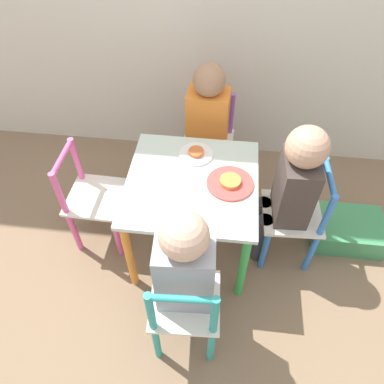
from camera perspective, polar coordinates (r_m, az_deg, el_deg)
name	(u,v)px	position (r m, az deg, el deg)	size (l,w,h in m)	color
ground_plane	(192,243)	(1.94, 0.00, -7.83)	(6.00, 6.00, 0.00)	#7F664C
kids_table	(192,193)	(1.62, 0.00, -0.11)	(0.55, 0.55, 0.47)	silver
chair_blue	(296,216)	(1.76, 15.53, -3.61)	(0.27, 0.27, 0.54)	silver
chair_purple	(208,144)	(2.04, 2.43, 7.37)	(0.28, 0.28, 0.54)	silver
chair_teal	(185,309)	(1.47, -1.10, -17.39)	(0.27, 0.27, 0.54)	silver
chair_pink	(93,200)	(1.82, -14.86, -1.12)	(0.27, 0.27, 0.54)	silver
child_right	(291,187)	(1.60, 14.82, 0.79)	(0.22, 0.21, 0.77)	#38383D
child_back	(207,124)	(1.88, 2.31, 10.35)	(0.21, 0.21, 0.76)	#4C608E
child_front	(185,269)	(1.33, -1.03, -11.63)	(0.21, 0.22, 0.77)	#4C608E
plate_right	(230,183)	(1.55, 5.82, 1.42)	(0.20, 0.20, 0.03)	#E54C47
plate_back	(196,154)	(1.67, 0.63, 5.86)	(0.15, 0.15, 0.03)	white
storage_bin	(346,230)	(2.06, 22.45, -5.32)	(0.35, 0.25, 0.13)	#3D8E56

